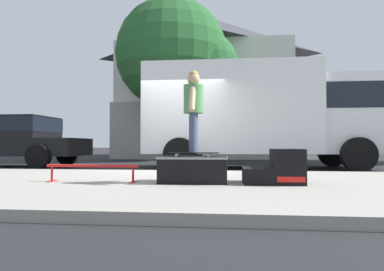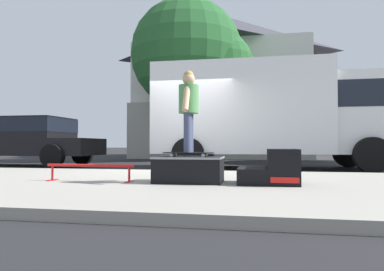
{
  "view_description": "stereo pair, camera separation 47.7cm",
  "coord_description": "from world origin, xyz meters",
  "px_view_note": "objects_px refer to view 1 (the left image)",
  "views": [
    {
      "loc": [
        1.39,
        -8.49,
        0.71
      ],
      "look_at": [
        0.7,
        -2.04,
        0.88
      ],
      "focal_mm": 32.8,
      "sensor_mm": 36.0,
      "label": 1
    },
    {
      "loc": [
        1.86,
        -8.42,
        0.71
      ],
      "look_at": [
        0.7,
        -2.04,
        0.88
      ],
      "focal_mm": 32.8,
      "sensor_mm": 36.0,
      "label": 2
    }
  ],
  "objects_px": {
    "grind_rail": "(92,169)",
    "pickup_truck_black": "(3,139)",
    "street_tree_neighbour": "(178,57)",
    "skate_box": "(194,169)",
    "box_truck": "(263,112)",
    "skater_kid": "(193,104)",
    "kicker_ramp": "(278,169)",
    "skateboard": "(193,153)"
  },
  "relations": [
    {
      "from": "grind_rail",
      "to": "pickup_truck_black",
      "type": "bearing_deg",
      "value": 134.21
    },
    {
      "from": "street_tree_neighbour",
      "to": "pickup_truck_black",
      "type": "bearing_deg",
      "value": -136.72
    },
    {
      "from": "skate_box",
      "to": "street_tree_neighbour",
      "type": "relative_size",
      "value": 0.15
    },
    {
      "from": "box_truck",
      "to": "skater_kid",
      "type": "bearing_deg",
      "value": -106.57
    },
    {
      "from": "street_tree_neighbour",
      "to": "skate_box",
      "type": "bearing_deg",
      "value": -80.15
    },
    {
      "from": "skater_kid",
      "to": "kicker_ramp",
      "type": "bearing_deg",
      "value": 1.74
    },
    {
      "from": "skate_box",
      "to": "box_truck",
      "type": "distance_m",
      "value": 5.63
    },
    {
      "from": "skater_kid",
      "to": "box_truck",
      "type": "xyz_separation_m",
      "value": [
        1.57,
        5.27,
        0.36
      ]
    },
    {
      "from": "skate_box",
      "to": "grind_rail",
      "type": "distance_m",
      "value": 1.61
    },
    {
      "from": "skate_box",
      "to": "street_tree_neighbour",
      "type": "height_order",
      "value": "street_tree_neighbour"
    },
    {
      "from": "box_truck",
      "to": "pickup_truck_black",
      "type": "height_order",
      "value": "box_truck"
    },
    {
      "from": "kicker_ramp",
      "to": "pickup_truck_black",
      "type": "height_order",
      "value": "pickup_truck_black"
    },
    {
      "from": "kicker_ramp",
      "to": "grind_rail",
      "type": "xyz_separation_m",
      "value": [
        -2.89,
        -0.12,
        -0.01
      ]
    },
    {
      "from": "skater_kid",
      "to": "street_tree_neighbour",
      "type": "xyz_separation_m",
      "value": [
        -1.72,
        9.97,
        3.27
      ]
    },
    {
      "from": "skate_box",
      "to": "skateboard",
      "type": "xyz_separation_m",
      "value": [
        -0.0,
        -0.04,
        0.24
      ]
    },
    {
      "from": "skateboard",
      "to": "street_tree_neighbour",
      "type": "xyz_separation_m",
      "value": [
        -1.72,
        9.97,
        4.04
      ]
    },
    {
      "from": "street_tree_neighbour",
      "to": "box_truck",
      "type": "bearing_deg",
      "value": -54.98
    },
    {
      "from": "grind_rail",
      "to": "skater_kid",
      "type": "relative_size",
      "value": 1.16
    },
    {
      "from": "skate_box",
      "to": "grind_rail",
      "type": "height_order",
      "value": "skate_box"
    },
    {
      "from": "grind_rail",
      "to": "skateboard",
      "type": "height_order",
      "value": "skateboard"
    },
    {
      "from": "kicker_ramp",
      "to": "grind_rail",
      "type": "distance_m",
      "value": 2.89
    },
    {
      "from": "grind_rail",
      "to": "skateboard",
      "type": "xyz_separation_m",
      "value": [
        1.6,
        0.08,
        0.25
      ]
    },
    {
      "from": "skate_box",
      "to": "pickup_truck_black",
      "type": "xyz_separation_m",
      "value": [
        -6.77,
        5.18,
        0.56
      ]
    },
    {
      "from": "skate_box",
      "to": "skateboard",
      "type": "distance_m",
      "value": 0.25
    },
    {
      "from": "skateboard",
      "to": "box_truck",
      "type": "height_order",
      "value": "box_truck"
    },
    {
      "from": "kicker_ramp",
      "to": "skateboard",
      "type": "relative_size",
      "value": 1.13
    },
    {
      "from": "kicker_ramp",
      "to": "skateboard",
      "type": "xyz_separation_m",
      "value": [
        -1.29,
        -0.04,
        0.24
      ]
    },
    {
      "from": "skater_kid",
      "to": "street_tree_neighbour",
      "type": "bearing_deg",
      "value": 99.81
    },
    {
      "from": "pickup_truck_black",
      "to": "skater_kid",
      "type": "bearing_deg",
      "value": -37.67
    },
    {
      "from": "skater_kid",
      "to": "skateboard",
      "type": "bearing_deg",
      "value": -75.96
    },
    {
      "from": "skater_kid",
      "to": "grind_rail",
      "type": "bearing_deg",
      "value": -176.97
    },
    {
      "from": "kicker_ramp",
      "to": "pickup_truck_black",
      "type": "distance_m",
      "value": 9.59
    },
    {
      "from": "grind_rail",
      "to": "box_truck",
      "type": "relative_size",
      "value": 0.22
    },
    {
      "from": "street_tree_neighbour",
      "to": "skater_kid",
      "type": "bearing_deg",
      "value": -80.19
    },
    {
      "from": "box_truck",
      "to": "skateboard",
      "type": "bearing_deg",
      "value": -106.57
    },
    {
      "from": "skater_kid",
      "to": "street_tree_neighbour",
      "type": "distance_m",
      "value": 10.64
    },
    {
      "from": "skate_box",
      "to": "street_tree_neighbour",
      "type": "bearing_deg",
      "value": 99.85
    },
    {
      "from": "box_truck",
      "to": "skate_box",
      "type": "bearing_deg",
      "value": -106.68
    },
    {
      "from": "kicker_ramp",
      "to": "street_tree_neighbour",
      "type": "distance_m",
      "value": 11.23
    },
    {
      "from": "skater_kid",
      "to": "box_truck",
      "type": "height_order",
      "value": "box_truck"
    },
    {
      "from": "skater_kid",
      "to": "skate_box",
      "type": "bearing_deg",
      "value": 89.7
    },
    {
      "from": "pickup_truck_black",
      "to": "street_tree_neighbour",
      "type": "distance_m",
      "value": 7.86
    }
  ]
}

